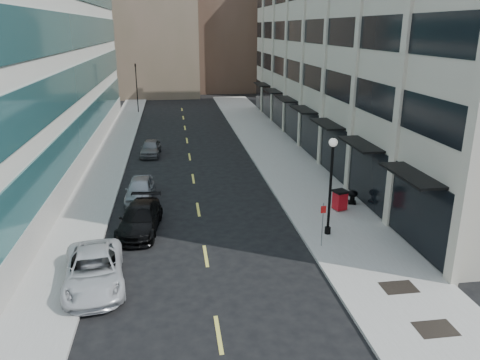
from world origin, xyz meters
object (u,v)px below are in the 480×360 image
object	(u,v)px
car_silver_sedan	(140,189)
urn_planter	(353,195)
car_white_van	(94,270)
car_black_pickup	(140,219)
sign_post	(323,218)
car_grey_sedan	(151,148)
lamppost	(331,178)
traffic_signal	(135,67)
trash_bin	(340,199)

from	to	relation	value
car_silver_sedan	urn_planter	bearing A→B (deg)	-10.27
car_white_van	car_black_pickup	xyz separation A→B (m)	(1.56, 5.35, -0.01)
car_silver_sedan	car_black_pickup	bearing A→B (deg)	-84.12
car_black_pickup	sign_post	size ratio (longest dim) A/B	2.18
car_grey_sedan	lamppost	world-z (taller)	lamppost
traffic_signal	urn_planter	xyz separation A→B (m)	(14.75, -34.73, -5.05)
car_white_van	car_silver_sedan	world-z (taller)	car_white_van
traffic_signal	trash_bin	xyz separation A→B (m)	(13.65, -35.57, -4.93)
traffic_signal	sign_post	xyz separation A→B (m)	(11.14, -40.03, -4.12)
sign_post	car_silver_sedan	bearing A→B (deg)	133.84
trash_bin	lamppost	distance (m)	4.30
car_silver_sedan	urn_planter	size ratio (longest dim) A/B	4.88
car_white_van	lamppost	world-z (taller)	lamppost
urn_planter	lamppost	bearing A→B (deg)	-125.76
car_silver_sedan	lamppost	bearing A→B (deg)	-32.21
sign_post	car_black_pickup	bearing A→B (deg)	154.97
car_white_van	car_grey_sedan	xyz separation A→B (m)	(1.56, 21.00, -0.06)
lamppost	urn_planter	bearing A→B (deg)	54.24
car_white_van	sign_post	xyz separation A→B (m)	(10.41, 1.97, 0.88)
car_grey_sedan	trash_bin	distance (m)	18.47
urn_planter	car_silver_sedan	bearing A→B (deg)	167.05
car_black_pickup	trash_bin	distance (m)	11.40
car_silver_sedan	trash_bin	distance (m)	12.21
traffic_signal	car_grey_sedan	xyz separation A→B (m)	(2.30, -21.00, -5.06)
traffic_signal	lamppost	size ratio (longest dim) A/B	1.35
car_white_van	urn_planter	size ratio (longest dim) A/B	6.09
car_grey_sedan	traffic_signal	bearing A→B (deg)	99.84
traffic_signal	trash_bin	size ratio (longest dim) A/B	5.86
car_grey_sedan	car_black_pickup	bearing A→B (deg)	-86.41
trash_bin	car_silver_sedan	bearing A→B (deg)	145.69
lamppost	car_white_van	bearing A→B (deg)	-163.50
car_white_van	car_grey_sedan	size ratio (longest dim) A/B	1.34
car_black_pickup	car_silver_sedan	world-z (taller)	car_black_pickup
car_white_van	car_silver_sedan	size ratio (longest dim) A/B	1.25
car_white_van	lamppost	distance (m)	11.90
car_white_van	trash_bin	xyz separation A→B (m)	(12.91, 6.43, 0.08)
car_black_pickup	trash_bin	xyz separation A→B (m)	(11.35, 1.08, 0.09)
car_black_pickup	sign_post	xyz separation A→B (m)	(8.84, -3.38, 0.89)
traffic_signal	car_silver_sedan	bearing A→B (deg)	-86.35
car_black_pickup	lamppost	world-z (taller)	lamppost
car_silver_sedan	traffic_signal	bearing A→B (deg)	96.34
lamppost	sign_post	distance (m)	2.21
car_grey_sedan	trash_bin	world-z (taller)	trash_bin
trash_bin	sign_post	distance (m)	5.18
car_silver_sedan	lamppost	size ratio (longest dim) A/B	0.80
car_silver_sedan	car_white_van	bearing A→B (deg)	-94.56
trash_bin	lamppost	size ratio (longest dim) A/B	0.23
lamppost	car_black_pickup	bearing A→B (deg)	167.99
trash_bin	car_grey_sedan	bearing A→B (deg)	111.55
car_white_van	lamppost	bearing A→B (deg)	9.31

